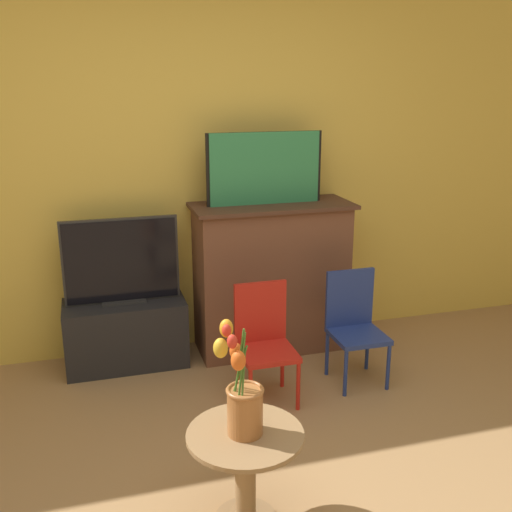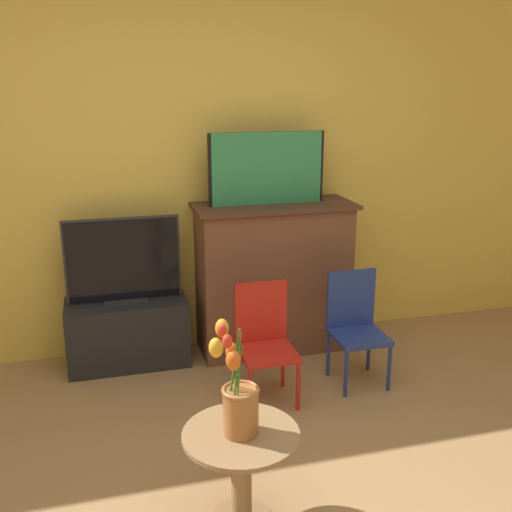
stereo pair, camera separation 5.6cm
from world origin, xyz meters
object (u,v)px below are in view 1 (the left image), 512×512
object	(u,v)px
tv_monitor	(121,262)
chair_blue	(354,322)
chair_red	(264,337)
painting	(265,168)
vase_tulips	(242,397)

from	to	relation	value
tv_monitor	chair_blue	bearing A→B (deg)	-23.78
tv_monitor	chair_red	xyz separation A→B (m)	(0.76, -0.67, -0.33)
painting	chair_blue	distance (m)	1.15
chair_red	vase_tulips	size ratio (longest dim) A/B	1.41
chair_red	vase_tulips	xyz separation A→B (m)	(-0.40, -1.01, 0.22)
chair_red	painting	bearing A→B (deg)	72.97
vase_tulips	chair_red	bearing A→B (deg)	68.22
painting	chair_red	bearing A→B (deg)	-107.03
tv_monitor	vase_tulips	size ratio (longest dim) A/B	1.48
tv_monitor	chair_blue	world-z (taller)	tv_monitor
vase_tulips	chair_blue	bearing A→B (deg)	46.70
tv_monitor	vase_tulips	world-z (taller)	tv_monitor
chair_blue	vase_tulips	size ratio (longest dim) A/B	1.41
chair_blue	vase_tulips	xyz separation A→B (m)	(-1.01, -1.07, 0.22)
painting	chair_red	world-z (taller)	painting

